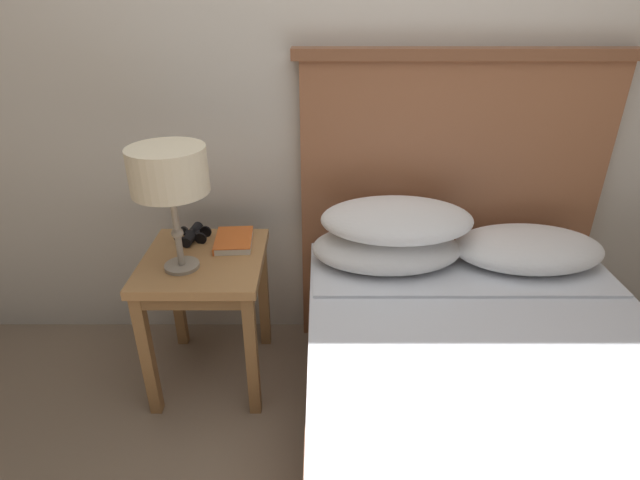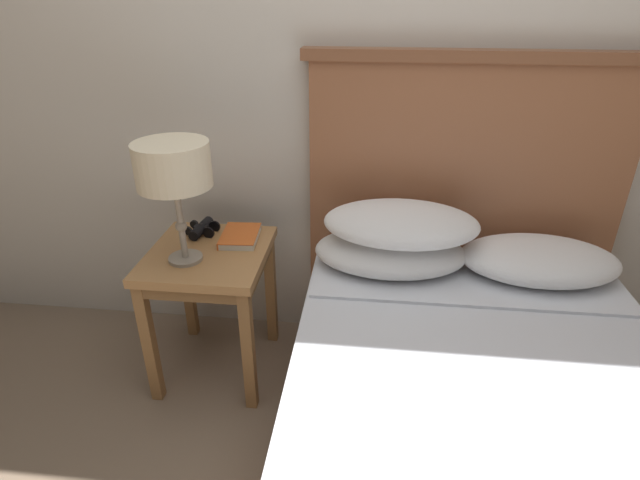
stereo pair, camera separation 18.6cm
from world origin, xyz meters
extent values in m
cube|color=beige|center=(0.00, 1.05, 1.30)|extent=(8.00, 0.06, 2.60)
cube|color=#AD7A47|center=(-0.56, 0.66, 0.57)|extent=(0.47, 0.51, 0.04)
cube|color=brown|center=(-0.56, 0.66, 0.53)|extent=(0.44, 0.48, 0.05)
cube|color=olive|center=(-0.76, 0.45, 0.28)|extent=(0.04, 0.04, 0.55)
cube|color=olive|center=(-0.36, 0.45, 0.28)|extent=(0.04, 0.04, 0.55)
cube|color=olive|center=(-0.76, 0.88, 0.28)|extent=(0.04, 0.04, 0.55)
cube|color=olive|center=(-0.36, 0.88, 0.28)|extent=(0.04, 0.04, 0.55)
cube|color=silver|center=(0.46, 0.03, 0.38)|extent=(1.20, 1.79, 0.26)
cube|color=white|center=(0.46, 0.63, 0.52)|extent=(1.17, 0.28, 0.01)
cube|color=brown|center=(0.46, 0.98, 0.64)|extent=(1.28, 0.06, 1.28)
cube|color=brown|center=(0.46, 0.98, 1.30)|extent=(1.34, 0.10, 0.04)
ellipsoid|color=white|center=(0.16, 0.74, 0.59)|extent=(0.60, 0.36, 0.15)
ellipsoid|color=white|center=(0.74, 0.74, 0.59)|extent=(0.60, 0.36, 0.15)
ellipsoid|color=white|center=(0.20, 0.74, 0.71)|extent=(0.60, 0.36, 0.15)
cylinder|color=gray|center=(-0.62, 0.58, 0.59)|extent=(0.13, 0.13, 0.01)
cylinder|color=gray|center=(-0.62, 0.58, 0.75)|extent=(0.02, 0.02, 0.29)
sphere|color=gray|center=(-0.62, 0.58, 0.73)|extent=(0.04, 0.04, 0.04)
cylinder|color=beige|center=(-0.62, 0.58, 0.97)|extent=(0.27, 0.27, 0.16)
cube|color=silver|center=(-0.46, 0.78, 0.60)|extent=(0.16, 0.22, 0.03)
cube|color=orange|center=(-0.46, 0.78, 0.61)|extent=(0.16, 0.22, 0.00)
cube|color=orange|center=(-0.53, 0.77, 0.60)|extent=(0.02, 0.21, 0.03)
cylinder|color=black|center=(-0.64, 0.79, 0.61)|extent=(0.05, 0.10, 0.04)
cylinder|color=black|center=(-0.59, 0.78, 0.61)|extent=(0.05, 0.02, 0.05)
cylinder|color=black|center=(-0.69, 0.79, 0.61)|extent=(0.04, 0.02, 0.04)
cylinder|color=black|center=(-0.63, 0.85, 0.61)|extent=(0.05, 0.10, 0.04)
cylinder|color=black|center=(-0.59, 0.84, 0.61)|extent=(0.05, 0.02, 0.05)
cylinder|color=black|center=(-0.68, 0.85, 0.61)|extent=(0.04, 0.02, 0.04)
cube|color=black|center=(-0.64, 0.82, 0.62)|extent=(0.06, 0.04, 0.01)
cylinder|color=black|center=(-0.64, 0.82, 0.62)|extent=(0.02, 0.01, 0.02)
camera|label=1|loc=(-0.10, -1.04, 1.53)|focal=28.00mm
camera|label=2|loc=(0.08, -1.03, 1.53)|focal=28.00mm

